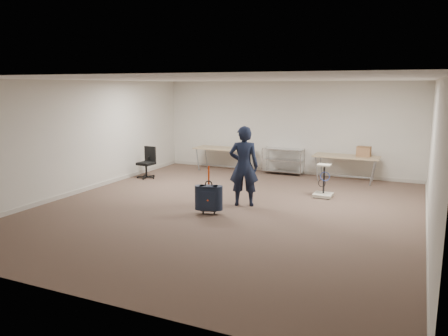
% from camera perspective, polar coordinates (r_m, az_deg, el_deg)
% --- Properties ---
extents(ground, '(9.00, 9.00, 0.00)m').
position_cam_1_polar(ground, '(9.63, 0.44, -5.37)').
color(ground, '#4F3B30').
rests_on(ground, ground).
extents(room_shell, '(8.00, 9.00, 9.00)m').
position_cam_1_polar(room_shell, '(10.85, 3.40, -3.26)').
color(room_shell, silver).
rests_on(room_shell, ground).
extents(folding_table_left, '(1.80, 0.75, 0.73)m').
position_cam_1_polar(folding_table_left, '(13.78, -0.13, 2.42)').
color(folding_table_left, '#9B895F').
rests_on(folding_table_left, ground).
extents(folding_table_right, '(1.80, 0.75, 0.73)m').
position_cam_1_polar(folding_table_right, '(12.71, 15.67, 1.31)').
color(folding_table_right, '#9B895F').
rests_on(folding_table_right, ground).
extents(wire_shelf, '(1.22, 0.47, 0.80)m').
position_cam_1_polar(wire_shelf, '(13.39, 7.74, 1.05)').
color(wire_shelf, silver).
rests_on(wire_shelf, ground).
extents(person, '(0.76, 0.61, 1.80)m').
position_cam_1_polar(person, '(9.74, 2.60, 0.25)').
color(person, black).
rests_on(person, ground).
extents(suitcase, '(0.42, 0.32, 1.03)m').
position_cam_1_polar(suitcase, '(9.17, -2.01, -3.94)').
color(suitcase, black).
rests_on(suitcase, ground).
extents(office_chair, '(0.55, 0.55, 0.91)m').
position_cam_1_polar(office_chair, '(12.97, -10.02, -0.07)').
color(office_chair, black).
rests_on(office_chair, ground).
extents(equipment_cart, '(0.44, 0.44, 0.81)m').
position_cam_1_polar(equipment_cart, '(10.85, 12.83, -2.63)').
color(equipment_cart, beige).
rests_on(equipment_cart, ground).
extents(cardboard_box, '(0.38, 0.30, 0.28)m').
position_cam_1_polar(cardboard_box, '(12.72, 17.79, 2.07)').
color(cardboard_box, '#976846').
rests_on(cardboard_box, folding_table_right).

